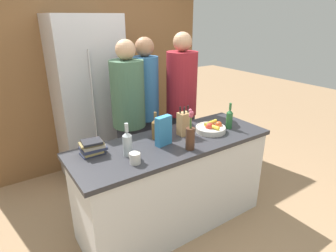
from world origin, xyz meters
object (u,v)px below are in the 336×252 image
object	(u,v)px
bottle_vinegar	(229,119)
bottle_wine	(155,128)
cereal_box	(163,131)
person_in_blue	(146,105)
flower_vase	(190,135)
bottle_oil	(127,143)
refrigerator	(90,101)
book_stack	(93,147)
coffee_mug	(135,158)
knife_block	(184,124)
person_at_sink	(129,113)
fruit_bowl	(211,128)
person_in_red_tee	(181,102)

from	to	relation	value
bottle_vinegar	bottle_wine	xyz separation A→B (m)	(-0.75, 0.20, -0.00)
cereal_box	person_in_blue	xyz separation A→B (m)	(0.30, 0.81, -0.03)
flower_vase	bottle_oil	size ratio (longest dim) A/B	1.29
bottle_wine	flower_vase	bearing A→B (deg)	-69.63
refrigerator	book_stack	distance (m)	1.29
bottle_oil	bottle_vinegar	distance (m)	1.12
bottle_oil	person_in_blue	world-z (taller)	person_in_blue
flower_vase	coffee_mug	xyz separation A→B (m)	(-0.51, 0.04, -0.08)
bottle_oil	person_in_blue	distance (m)	1.04
refrigerator	cereal_box	world-z (taller)	refrigerator
knife_block	coffee_mug	size ratio (longest dim) A/B	2.42
refrigerator	bottle_vinegar	world-z (taller)	refrigerator
coffee_mug	person_in_blue	bearing A→B (deg)	55.60
book_stack	bottle_wine	bearing A→B (deg)	-2.54
bottle_vinegar	person_at_sink	world-z (taller)	person_at_sink
refrigerator	coffee_mug	distance (m)	1.57
fruit_bowl	person_at_sink	xyz separation A→B (m)	(-0.53, 0.74, 0.05)
bottle_vinegar	person_at_sink	bearing A→B (deg)	133.66
bottle_wine	person_at_sink	distance (m)	0.58
book_stack	knife_block	bearing A→B (deg)	-6.45
refrigerator	person_at_sink	size ratio (longest dim) A/B	1.13
fruit_bowl	person_in_red_tee	world-z (taller)	person_in_red_tee
coffee_mug	flower_vase	bearing A→B (deg)	-4.89
fruit_bowl	person_in_red_tee	distance (m)	0.70
book_stack	bottle_oil	world-z (taller)	bottle_oil
bottle_oil	person_at_sink	distance (m)	0.83
fruit_bowl	knife_block	distance (m)	0.29
flower_vase	bottle_wine	xyz separation A→B (m)	(-0.13, 0.35, -0.03)
cereal_box	person_in_red_tee	world-z (taller)	person_in_red_tee
fruit_bowl	book_stack	xyz separation A→B (m)	(-1.14, 0.19, 0.02)
fruit_bowl	bottle_oil	size ratio (longest dim) A/B	1.04
refrigerator	fruit_bowl	bearing A→B (deg)	-62.74
book_stack	fruit_bowl	bearing A→B (deg)	-9.33
knife_block	flower_vase	world-z (taller)	flower_vase
person_in_blue	bottle_wine	bearing A→B (deg)	-95.24
knife_block	bottle_oil	xyz separation A→B (m)	(-0.64, -0.09, -0.00)
bottle_vinegar	person_in_red_tee	world-z (taller)	person_in_red_tee
refrigerator	bottle_wine	size ratio (longest dim) A/B	7.68
fruit_bowl	refrigerator	bearing A→B (deg)	117.26
bottle_vinegar	person_in_red_tee	distance (m)	0.72
knife_block	person_in_blue	world-z (taller)	person_in_blue
coffee_mug	person_in_red_tee	distance (m)	1.34
cereal_box	fruit_bowl	bearing A→B (deg)	-0.92
bottle_vinegar	fruit_bowl	bearing A→B (deg)	170.08
bottle_oil	flower_vase	bearing A→B (deg)	-21.31
knife_block	cereal_box	xyz separation A→B (m)	(-0.29, -0.08, 0.02)
bottle_vinegar	coffee_mug	bearing A→B (deg)	-174.46
person_in_blue	person_in_red_tee	size ratio (longest dim) A/B	0.97
cereal_box	book_stack	world-z (taller)	cereal_box
bottle_vinegar	person_at_sink	distance (m)	1.07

